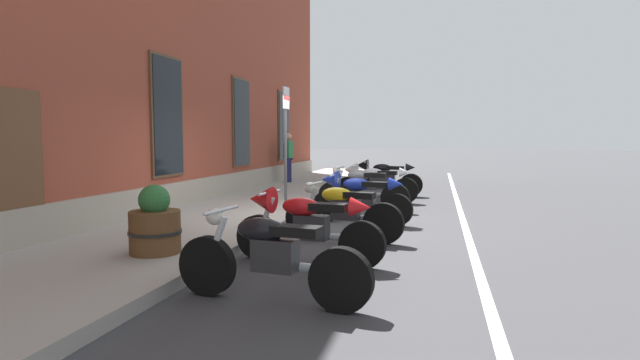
{
  "coord_description": "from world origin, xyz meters",
  "views": [
    {
      "loc": [
        -9.34,
        -2.69,
        1.63
      ],
      "look_at": [
        0.93,
        -0.24,
        0.76
      ],
      "focal_mm": 27.83,
      "sensor_mm": 36.0,
      "label": 1
    }
  ],
  "objects_px": {
    "pedestrian_striped_shirt": "(288,155)",
    "motorcycle_black_naked": "(269,257)",
    "motorcycle_red_sport": "(302,222)",
    "motorcycle_black_sport": "(383,176)",
    "motorcycle_blue_sport": "(357,195)",
    "motorcycle_white_sport": "(374,181)",
    "motorcycle_grey_naked": "(362,189)",
    "motorcycle_yellow_naked": "(342,212)",
    "barrel_planter": "(155,225)",
    "parking_sign": "(286,131)"
  },
  "relations": [
    {
      "from": "motorcycle_red_sport",
      "to": "pedestrian_striped_shirt",
      "type": "height_order",
      "value": "pedestrian_striped_shirt"
    },
    {
      "from": "motorcycle_red_sport",
      "to": "motorcycle_white_sport",
      "type": "distance_m",
      "value": 6.51
    },
    {
      "from": "motorcycle_blue_sport",
      "to": "pedestrian_striped_shirt",
      "type": "relative_size",
      "value": 1.2
    },
    {
      "from": "motorcycle_red_sport",
      "to": "motorcycle_blue_sport",
      "type": "distance_m",
      "value": 3.23
    },
    {
      "from": "parking_sign",
      "to": "pedestrian_striped_shirt",
      "type": "bearing_deg",
      "value": 16.6
    },
    {
      "from": "pedestrian_striped_shirt",
      "to": "motorcycle_grey_naked",
      "type": "bearing_deg",
      "value": -147.3
    },
    {
      "from": "motorcycle_black_naked",
      "to": "motorcycle_black_sport",
      "type": "relative_size",
      "value": 0.99
    },
    {
      "from": "motorcycle_red_sport",
      "to": "motorcycle_black_sport",
      "type": "relative_size",
      "value": 0.97
    },
    {
      "from": "motorcycle_yellow_naked",
      "to": "parking_sign",
      "type": "relative_size",
      "value": 0.78
    },
    {
      "from": "motorcycle_black_sport",
      "to": "pedestrian_striped_shirt",
      "type": "bearing_deg",
      "value": 60.03
    },
    {
      "from": "pedestrian_striped_shirt",
      "to": "motorcycle_black_naked",
      "type": "bearing_deg",
      "value": -163.88
    },
    {
      "from": "motorcycle_black_naked",
      "to": "pedestrian_striped_shirt",
      "type": "height_order",
      "value": "pedestrian_striped_shirt"
    },
    {
      "from": "motorcycle_red_sport",
      "to": "motorcycle_yellow_naked",
      "type": "distance_m",
      "value": 1.55
    },
    {
      "from": "motorcycle_black_naked",
      "to": "motorcycle_red_sport",
      "type": "distance_m",
      "value": 1.64
    },
    {
      "from": "motorcycle_red_sport",
      "to": "pedestrian_striped_shirt",
      "type": "distance_m",
      "value": 10.57
    },
    {
      "from": "motorcycle_black_sport",
      "to": "motorcycle_blue_sport",
      "type": "bearing_deg",
      "value": -179.57
    },
    {
      "from": "motorcycle_black_naked",
      "to": "motorcycle_black_sport",
      "type": "xyz_separation_m",
      "value": [
        9.69,
        -0.07,
        0.1
      ]
    },
    {
      "from": "motorcycle_yellow_naked",
      "to": "motorcycle_black_sport",
      "type": "relative_size",
      "value": 0.94
    },
    {
      "from": "motorcycle_grey_naked",
      "to": "parking_sign",
      "type": "bearing_deg",
      "value": 133.38
    },
    {
      "from": "motorcycle_white_sport",
      "to": "pedestrian_striped_shirt",
      "type": "height_order",
      "value": "pedestrian_striped_shirt"
    },
    {
      "from": "motorcycle_grey_naked",
      "to": "parking_sign",
      "type": "relative_size",
      "value": 0.83
    },
    {
      "from": "motorcycle_black_sport",
      "to": "barrel_planter",
      "type": "xyz_separation_m",
      "value": [
        -8.59,
        2.0,
        -0.05
      ]
    },
    {
      "from": "motorcycle_grey_naked",
      "to": "barrel_planter",
      "type": "relative_size",
      "value": 2.37
    },
    {
      "from": "motorcycle_red_sport",
      "to": "motorcycle_blue_sport",
      "type": "xyz_separation_m",
      "value": [
        3.22,
        -0.21,
        0.01
      ]
    },
    {
      "from": "motorcycle_blue_sport",
      "to": "motorcycle_grey_naked",
      "type": "xyz_separation_m",
      "value": [
        1.63,
        0.15,
        -0.06
      ]
    },
    {
      "from": "motorcycle_red_sport",
      "to": "motorcycle_black_sport",
      "type": "distance_m",
      "value": 8.06
    },
    {
      "from": "motorcycle_blue_sport",
      "to": "motorcycle_black_sport",
      "type": "bearing_deg",
      "value": 0.43
    },
    {
      "from": "motorcycle_red_sport",
      "to": "motorcycle_white_sport",
      "type": "height_order",
      "value": "motorcycle_white_sport"
    },
    {
      "from": "motorcycle_red_sport",
      "to": "motorcycle_yellow_naked",
      "type": "xyz_separation_m",
      "value": [
        1.53,
        -0.23,
        -0.08
      ]
    },
    {
      "from": "motorcycle_blue_sport",
      "to": "motorcycle_grey_naked",
      "type": "bearing_deg",
      "value": 5.11
    },
    {
      "from": "motorcycle_grey_naked",
      "to": "motorcycle_black_naked",
      "type": "bearing_deg",
      "value": -179.62
    },
    {
      "from": "barrel_planter",
      "to": "motorcycle_grey_naked",
      "type": "bearing_deg",
      "value": -19.38
    },
    {
      "from": "motorcycle_blue_sport",
      "to": "motorcycle_white_sport",
      "type": "relative_size",
      "value": 0.94
    },
    {
      "from": "motorcycle_blue_sport",
      "to": "motorcycle_black_sport",
      "type": "distance_m",
      "value": 4.84
    },
    {
      "from": "motorcycle_white_sport",
      "to": "parking_sign",
      "type": "bearing_deg",
      "value": 154.19
    },
    {
      "from": "motorcycle_black_naked",
      "to": "parking_sign",
      "type": "height_order",
      "value": "parking_sign"
    },
    {
      "from": "motorcycle_white_sport",
      "to": "pedestrian_striped_shirt",
      "type": "bearing_deg",
      "value": 43.66
    },
    {
      "from": "motorcycle_red_sport",
      "to": "motorcycle_grey_naked",
      "type": "height_order",
      "value": "motorcycle_grey_naked"
    },
    {
      "from": "pedestrian_striped_shirt",
      "to": "motorcycle_blue_sport",
      "type": "bearing_deg",
      "value": -153.0
    },
    {
      "from": "motorcycle_black_naked",
      "to": "motorcycle_grey_naked",
      "type": "distance_m",
      "value": 6.48
    },
    {
      "from": "motorcycle_blue_sport",
      "to": "barrel_planter",
      "type": "relative_size",
      "value": 2.25
    },
    {
      "from": "motorcycle_blue_sport",
      "to": "motorcycle_grey_naked",
      "type": "height_order",
      "value": "motorcycle_blue_sport"
    },
    {
      "from": "motorcycle_grey_naked",
      "to": "motorcycle_white_sport",
      "type": "bearing_deg",
      "value": -1.52
    },
    {
      "from": "motorcycle_yellow_naked",
      "to": "pedestrian_striped_shirt",
      "type": "relative_size",
      "value": 1.19
    },
    {
      "from": "motorcycle_grey_naked",
      "to": "barrel_planter",
      "type": "bearing_deg",
      "value": 160.62
    },
    {
      "from": "motorcycle_yellow_naked",
      "to": "motorcycle_blue_sport",
      "type": "height_order",
      "value": "motorcycle_blue_sport"
    },
    {
      "from": "motorcycle_yellow_naked",
      "to": "pedestrian_striped_shirt",
      "type": "xyz_separation_m",
      "value": [
        8.51,
        3.5,
        0.62
      ]
    },
    {
      "from": "motorcycle_grey_naked",
      "to": "motorcycle_black_sport",
      "type": "height_order",
      "value": "motorcycle_black_sport"
    },
    {
      "from": "motorcycle_blue_sport",
      "to": "motorcycle_grey_naked",
      "type": "relative_size",
      "value": 0.95
    },
    {
      "from": "motorcycle_black_naked",
      "to": "parking_sign",
      "type": "bearing_deg",
      "value": 15.52
    }
  ]
}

